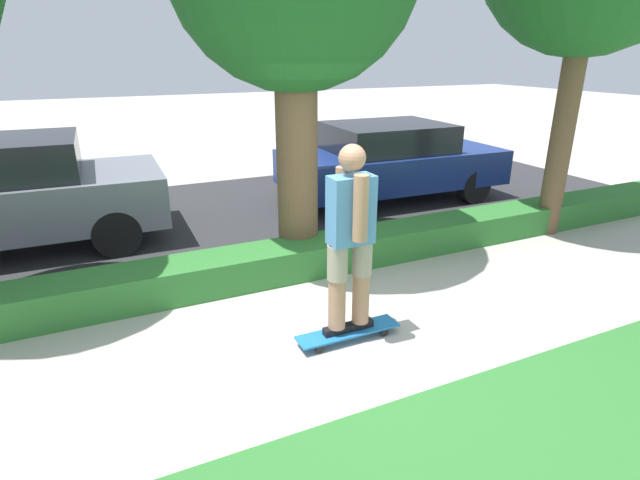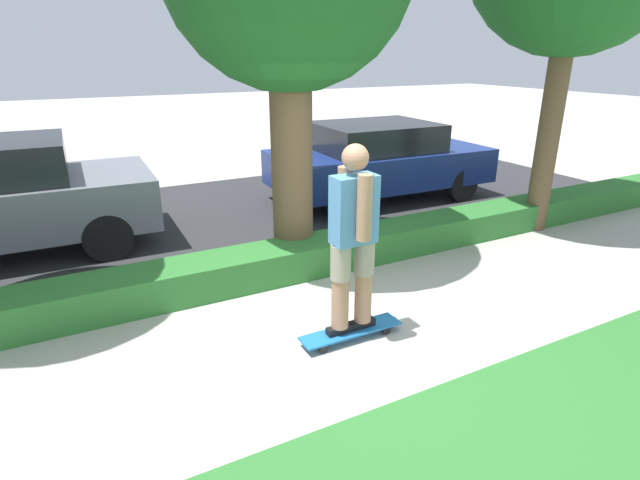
# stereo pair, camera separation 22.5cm
# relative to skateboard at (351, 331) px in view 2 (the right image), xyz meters

# --- Properties ---
(ground_plane) EXTENTS (60.00, 60.00, 0.00)m
(ground_plane) POSITION_rel_skateboard_xyz_m (-0.01, 0.03, -0.08)
(ground_plane) COLOR #ADA89E
(street_asphalt) EXTENTS (15.51, 5.00, 0.01)m
(street_asphalt) POSITION_rel_skateboard_xyz_m (-0.01, 4.23, -0.08)
(street_asphalt) COLOR #2D2D30
(street_asphalt) RESTS_ON ground_plane
(hedge_row) EXTENTS (15.51, 0.60, 0.40)m
(hedge_row) POSITION_rel_skateboard_xyz_m (-0.01, 1.63, 0.12)
(hedge_row) COLOR #2D702D
(hedge_row) RESTS_ON ground_plane
(skateboard) EXTENTS (1.03, 0.24, 0.10)m
(skateboard) POSITION_rel_skateboard_xyz_m (0.00, 0.00, 0.00)
(skateboard) COLOR #1E6BAD
(skateboard) RESTS_ON ground_plane
(skater_person) EXTENTS (0.51, 0.46, 1.79)m
(skater_person) POSITION_rel_skateboard_xyz_m (-0.00, -0.00, 0.98)
(skater_person) COLOR black
(skater_person) RESTS_ON skateboard
(parked_car_middle) EXTENTS (4.04, 2.00, 1.41)m
(parked_car_middle) POSITION_rel_skateboard_xyz_m (3.00, 4.01, 0.66)
(parked_car_middle) COLOR navy
(parked_car_middle) RESTS_ON ground_plane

